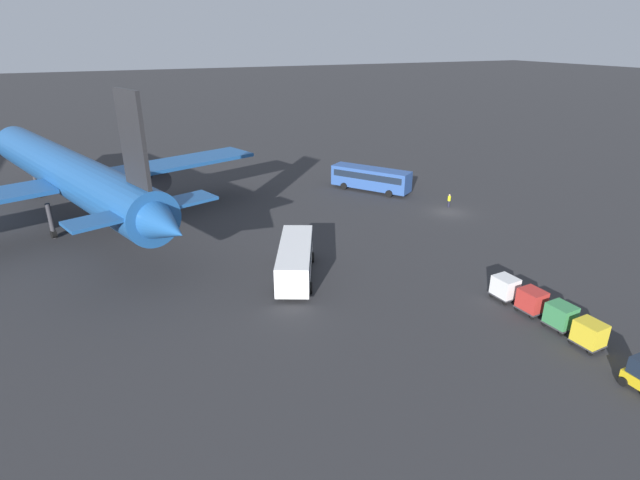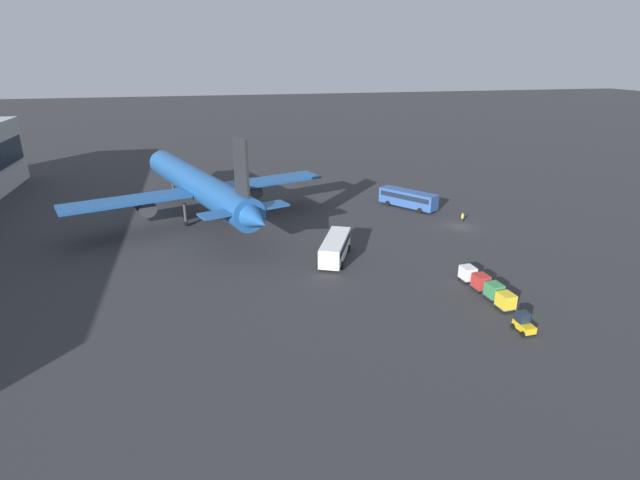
% 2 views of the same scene
% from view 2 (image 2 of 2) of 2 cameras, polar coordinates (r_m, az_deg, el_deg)
% --- Properties ---
extents(ground_plane, '(600.00, 600.00, 0.00)m').
position_cam_2_polar(ground_plane, '(88.02, 15.70, 1.51)').
color(ground_plane, '#2D2D30').
extents(airplane, '(50.38, 43.92, 16.93)m').
position_cam_2_polar(airplane, '(88.46, -13.72, 6.09)').
color(airplane, '#1E5193').
rests_on(airplane, ground).
extents(shuttle_bus_near, '(11.04, 8.83, 3.29)m').
position_cam_2_polar(shuttle_bus_near, '(96.07, 10.03, 4.77)').
color(shuttle_bus_near, '#2D5199').
rests_on(shuttle_bus_near, ground).
extents(shuttle_bus_far, '(10.63, 6.98, 3.12)m').
position_cam_2_polar(shuttle_bus_far, '(70.76, 1.75, -0.74)').
color(shuttle_bus_far, white).
rests_on(shuttle_bus_far, ground).
extents(baggage_tug, '(2.44, 1.70, 2.10)m').
position_cam_2_polar(baggage_tug, '(57.29, 22.25, -8.80)').
color(baggage_tug, gold).
rests_on(baggage_tug, ground).
extents(worker_person, '(0.38, 0.38, 1.74)m').
position_cam_2_polar(worker_person, '(89.77, 15.96, 2.43)').
color(worker_person, '#1E1E2D').
rests_on(worker_person, ground).
extents(cargo_cart_yellow, '(2.11, 1.82, 2.06)m').
position_cam_2_polar(cargo_cart_yellow, '(60.87, 20.47, -6.51)').
color(cargo_cart_yellow, '#38383D').
rests_on(cargo_cart_yellow, ground).
extents(cargo_cart_green, '(2.11, 1.82, 2.06)m').
position_cam_2_polar(cargo_cart_green, '(62.89, 19.27, -5.47)').
color(cargo_cart_green, '#38383D').
rests_on(cargo_cart_green, ground).
extents(cargo_cart_red, '(2.11, 1.82, 2.06)m').
position_cam_2_polar(cargo_cart_red, '(64.78, 17.89, -4.53)').
color(cargo_cart_red, '#38383D').
rests_on(cargo_cart_red, ground).
extents(cargo_cart_white, '(2.11, 1.82, 2.06)m').
position_cam_2_polar(cargo_cart_white, '(66.68, 16.53, -3.64)').
color(cargo_cart_white, '#38383D').
rests_on(cargo_cart_white, ground).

